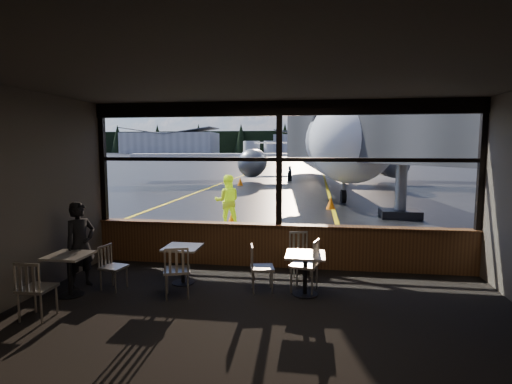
% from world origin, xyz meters
% --- Properties ---
extents(ground_plane, '(520.00, 520.00, 0.00)m').
position_xyz_m(ground_plane, '(0.00, 120.00, 0.00)').
color(ground_plane, black).
rests_on(ground_plane, ground).
extents(carpet_floor, '(8.00, 6.00, 0.01)m').
position_xyz_m(carpet_floor, '(0.00, -3.00, 0.01)').
color(carpet_floor, black).
rests_on(carpet_floor, ground).
extents(ceiling, '(8.00, 6.00, 0.04)m').
position_xyz_m(ceiling, '(0.00, -3.00, 3.50)').
color(ceiling, '#38332D').
rests_on(ceiling, ground).
extents(wall_back, '(8.00, 0.04, 3.50)m').
position_xyz_m(wall_back, '(0.00, -6.00, 1.75)').
color(wall_back, '#49423A').
rests_on(wall_back, ground).
extents(window_sill, '(8.00, 0.28, 0.90)m').
position_xyz_m(window_sill, '(0.00, 0.00, 0.45)').
color(window_sill, '#4E2D17').
rests_on(window_sill, ground).
extents(window_header, '(8.00, 0.18, 0.30)m').
position_xyz_m(window_header, '(0.00, 0.00, 3.35)').
color(window_header, black).
rests_on(window_header, ground).
extents(mullion_left, '(0.12, 0.12, 2.60)m').
position_xyz_m(mullion_left, '(-3.95, 0.00, 2.20)').
color(mullion_left, black).
rests_on(mullion_left, ground).
extents(mullion_centre, '(0.12, 0.12, 2.60)m').
position_xyz_m(mullion_centre, '(0.00, 0.00, 2.20)').
color(mullion_centre, black).
rests_on(mullion_centre, ground).
extents(mullion_right, '(0.12, 0.12, 2.60)m').
position_xyz_m(mullion_right, '(3.95, 0.00, 2.20)').
color(mullion_right, black).
rests_on(mullion_right, ground).
extents(window_transom, '(8.00, 0.10, 0.08)m').
position_xyz_m(window_transom, '(0.00, 0.00, 2.30)').
color(window_transom, black).
rests_on(window_transom, ground).
extents(airliner, '(31.71, 36.91, 10.53)m').
position_xyz_m(airliner, '(1.02, 22.17, 5.26)').
color(airliner, white).
rests_on(airliner, ground_plane).
extents(jet_bridge, '(8.41, 10.28, 4.49)m').
position_xyz_m(jet_bridge, '(3.60, 5.50, 2.24)').
color(jet_bridge, '#2C2C2F').
rests_on(jet_bridge, ground_plane).
extents(cafe_table_near, '(0.67, 0.67, 0.73)m').
position_xyz_m(cafe_table_near, '(0.61, -1.58, 0.37)').
color(cafe_table_near, '#A29B95').
rests_on(cafe_table_near, carpet_floor).
extents(cafe_table_mid, '(0.65, 0.65, 0.71)m').
position_xyz_m(cafe_table_mid, '(-1.68, -1.32, 0.36)').
color(cafe_table_mid, gray).
rests_on(cafe_table_mid, carpet_floor).
extents(cafe_table_left, '(0.67, 0.67, 0.73)m').
position_xyz_m(cafe_table_left, '(-3.39, -2.22, 0.37)').
color(cafe_table_left, '#ACA89E').
rests_on(cafe_table_left, carpet_floor).
extents(chair_near_e, '(0.63, 0.63, 0.96)m').
position_xyz_m(chair_near_e, '(0.59, -1.42, 0.48)').
color(chair_near_e, beige).
rests_on(chair_near_e, carpet_floor).
extents(chair_near_w, '(0.55, 0.55, 0.84)m').
position_xyz_m(chair_near_w, '(-0.15, -1.51, 0.42)').
color(chair_near_w, '#B4AEA2').
rests_on(chair_near_w, carpet_floor).
extents(chair_near_n, '(0.58, 0.58, 0.86)m').
position_xyz_m(chair_near_n, '(0.48, -0.48, 0.43)').
color(chair_near_n, '#B2AEA1').
rests_on(chair_near_n, carpet_floor).
extents(chair_mid_s, '(0.63, 0.63, 0.92)m').
position_xyz_m(chair_mid_s, '(-1.55, -1.99, 0.46)').
color(chair_mid_s, '#AFA99D').
rests_on(chair_mid_s, carpet_floor).
extents(chair_mid_w, '(0.52, 0.52, 0.81)m').
position_xyz_m(chair_mid_w, '(-2.80, -1.82, 0.41)').
color(chair_mid_w, '#A9A499').
rests_on(chair_mid_w, carpet_floor).
extents(chair_left_s, '(0.51, 0.51, 0.92)m').
position_xyz_m(chair_left_s, '(-3.30, -3.14, 0.46)').
color(chair_left_s, '#B9B4A7').
rests_on(chair_left_s, carpet_floor).
extents(passenger, '(0.59, 0.68, 1.57)m').
position_xyz_m(passenger, '(-3.46, -1.76, 0.79)').
color(passenger, black).
rests_on(passenger, carpet_floor).
extents(ground_crew, '(0.95, 0.82, 1.69)m').
position_xyz_m(ground_crew, '(-2.04, 4.10, 0.85)').
color(ground_crew, '#BFF219').
rests_on(ground_crew, ground_plane).
extents(cone_nose, '(0.38, 0.38, 0.53)m').
position_xyz_m(cone_nose, '(1.40, 8.51, 0.27)').
color(cone_nose, '#EA5107').
rests_on(cone_nose, ground_plane).
extents(cone_wing, '(0.40, 0.40, 0.56)m').
position_xyz_m(cone_wing, '(-4.34, 18.36, 0.28)').
color(cone_wing, '#DA5906').
rests_on(cone_wing, ground_plane).
extents(hangar_left, '(45.00, 18.00, 11.00)m').
position_xyz_m(hangar_left, '(-70.00, 180.00, 5.50)').
color(hangar_left, silver).
rests_on(hangar_left, ground_plane).
extents(hangar_mid, '(38.00, 15.00, 10.00)m').
position_xyz_m(hangar_mid, '(0.00, 185.00, 5.00)').
color(hangar_mid, silver).
rests_on(hangar_mid, ground_plane).
extents(hangar_right, '(50.00, 20.00, 12.00)m').
position_xyz_m(hangar_right, '(60.00, 178.00, 6.00)').
color(hangar_right, silver).
rests_on(hangar_right, ground_plane).
extents(fuel_tank_a, '(8.00, 8.00, 6.00)m').
position_xyz_m(fuel_tank_a, '(-30.00, 182.00, 3.00)').
color(fuel_tank_a, silver).
rests_on(fuel_tank_a, ground_plane).
extents(fuel_tank_b, '(8.00, 8.00, 6.00)m').
position_xyz_m(fuel_tank_b, '(-20.00, 182.00, 3.00)').
color(fuel_tank_b, silver).
rests_on(fuel_tank_b, ground_plane).
extents(fuel_tank_c, '(8.00, 8.00, 6.00)m').
position_xyz_m(fuel_tank_c, '(-10.00, 182.00, 3.00)').
color(fuel_tank_c, silver).
rests_on(fuel_tank_c, ground_plane).
extents(treeline, '(360.00, 3.00, 12.00)m').
position_xyz_m(treeline, '(0.00, 210.00, 6.00)').
color(treeline, black).
rests_on(treeline, ground_plane).
extents(cone_extra, '(0.36, 0.36, 0.50)m').
position_xyz_m(cone_extra, '(-1.94, 4.37, 0.25)').
color(cone_extra, '#FF6308').
rests_on(cone_extra, ground_plane).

